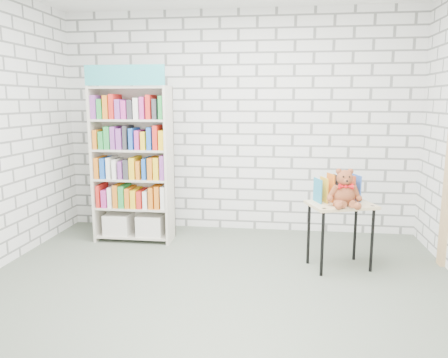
# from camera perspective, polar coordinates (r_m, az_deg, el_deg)

# --- Properties ---
(ground) EXTENTS (4.50, 4.50, 0.00)m
(ground) POSITION_cam_1_polar(r_m,az_deg,el_deg) (4.01, -1.21, -14.53)
(ground) COLOR #545D4E
(ground) RESTS_ON ground
(room_shell) EXTENTS (4.52, 4.02, 2.81)m
(room_shell) POSITION_cam_1_polar(r_m,az_deg,el_deg) (3.65, -1.31, 11.87)
(room_shell) COLOR silver
(room_shell) RESTS_ON ground
(bookshelf) EXTENTS (0.92, 0.36, 2.07)m
(bookshelf) POSITION_cam_1_polar(r_m,az_deg,el_deg) (5.31, -11.81, 2.03)
(bookshelf) COLOR beige
(bookshelf) RESTS_ON ground
(display_table) EXTENTS (0.73, 0.61, 0.67)m
(display_table) POSITION_cam_1_polar(r_m,az_deg,el_deg) (4.52, 15.00, -4.26)
(display_table) COLOR tan
(display_table) RESTS_ON ground
(table_books) EXTENTS (0.47, 0.33, 0.26)m
(table_books) POSITION_cam_1_polar(r_m,az_deg,el_deg) (4.56, 14.56, -1.24)
(table_books) COLOR teal
(table_books) RESTS_ON display_table
(teddy_bear) EXTENTS (0.34, 0.32, 0.37)m
(teddy_bear) POSITION_cam_1_polar(r_m,az_deg,el_deg) (4.38, 15.47, -1.54)
(teddy_bear) COLOR brown
(teddy_bear) RESTS_ON display_table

